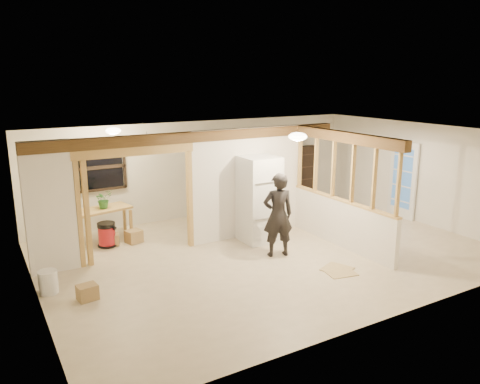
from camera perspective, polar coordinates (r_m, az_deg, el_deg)
floor at (r=9.97m, az=3.50°, el=-7.36°), size 9.00×6.50×0.01m
ceiling at (r=9.36m, az=3.72°, el=7.09°), size 9.00×6.50×0.01m
wall_back at (r=12.35m, az=-4.78°, el=2.84°), size 9.00×0.01×2.50m
wall_front at (r=7.23m, az=18.09°, el=-5.79°), size 9.00×0.01×2.50m
wall_left at (r=8.10m, az=-24.04°, el=-4.23°), size 0.01×6.50×2.50m
wall_right at (r=12.60m, az=20.92°, el=2.19°), size 0.01×6.50×2.50m
partition_left_stub at (r=9.29m, az=-22.16°, el=-1.82°), size 0.90×0.12×2.50m
partition_center at (r=10.68m, az=0.93°, el=1.15°), size 2.80×0.12×2.50m
doorway_frame at (r=9.67m, az=-12.40°, el=-1.44°), size 2.46×0.14×2.20m
header_beam_back at (r=9.92m, az=-5.03°, el=6.75°), size 7.00×0.18×0.22m
header_beam_right at (r=10.05m, az=12.66°, el=6.56°), size 0.18×3.30×0.22m
pony_wall at (r=10.44m, az=12.12°, el=-3.72°), size 0.12×3.20×1.00m
stud_partition at (r=10.16m, az=12.45°, el=2.53°), size 0.14×3.20×1.32m
window_back at (r=11.38m, az=-16.55°, el=2.90°), size 1.12×0.10×1.10m
french_door at (r=12.83m, az=19.23°, el=1.39°), size 0.12×0.86×2.00m
ceiling_dome_main at (r=9.13m, az=7.05°, el=6.72°), size 0.36×0.36×0.16m
ceiling_dome_util at (r=10.43m, az=-15.20°, el=7.22°), size 0.32×0.32×0.14m
hanging_bulb at (r=9.95m, az=-11.24°, el=5.40°), size 0.07×0.07×0.07m
refrigerator at (r=10.39m, az=2.32°, el=-0.87°), size 0.79×0.77×1.92m
woman at (r=9.54m, az=4.65°, el=-2.80°), size 0.72×0.57×1.74m
work_table at (r=10.94m, az=-16.30°, el=-3.83°), size 1.30×0.84×0.76m
potted_plant at (r=10.79m, az=-16.30°, el=-0.84°), size 0.46×0.43×0.41m
shop_vac at (r=10.60m, az=-15.93°, el=-4.99°), size 0.54×0.54×0.54m
bookshelf at (r=13.93m, az=7.67°, el=2.20°), size 0.82×0.27×1.64m
bucket at (r=8.73m, az=-22.33°, el=-10.13°), size 0.34×0.34×0.40m
box_util_a at (r=10.73m, az=-12.81°, el=-5.29°), size 0.40×0.37×0.28m
box_util_b at (r=10.68m, az=-15.28°, el=-5.62°), size 0.32×0.32×0.25m
box_front at (r=8.31m, az=-18.11°, el=-11.54°), size 0.35×0.30×0.26m
floor_panel_near at (r=9.29m, az=11.76°, el=-9.17°), size 0.67×0.67×0.02m
floor_panel_far at (r=9.14m, az=12.17°, el=-9.59°), size 0.62×0.53×0.02m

